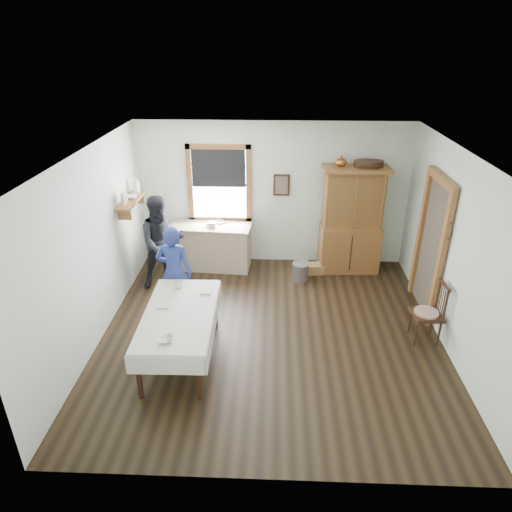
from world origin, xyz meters
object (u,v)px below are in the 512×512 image
work_counter (211,247)px  china_hutch (352,221)px  dining_table (181,335)px  figure_dark (162,245)px  pail (301,272)px  woman_blue (175,275)px  wicker_basket (314,269)px  spindle_chair (427,312)px

work_counter → china_hutch: (2.59, 0.02, 0.56)m
china_hutch → dining_table: 3.87m
dining_table → figure_dark: 2.20m
figure_dark → pail: bearing=-21.6°
woman_blue → china_hutch: bearing=-146.8°
pail → wicker_basket: size_ratio=1.04×
china_hutch → dining_table: (-2.65, -2.75, -0.63)m
work_counter → china_hutch: 2.65m
woman_blue → pail: bearing=-145.4°
dining_table → pail: bearing=52.8°
china_hutch → spindle_chair: 2.40m
work_counter → wicker_basket: (1.95, -0.17, -0.34)m
china_hutch → spindle_chair: size_ratio=2.09×
pail → work_counter: bearing=165.4°
dining_table → spindle_chair: (3.45, 0.55, 0.11)m
dining_table → spindle_chair: 3.50m
wicker_basket → spindle_chair: bearing=-54.3°
work_counter → spindle_chair: spindle_chair is taller
woman_blue → spindle_chair: bearing=175.4°
figure_dark → woman_blue: bearing=-94.5°
woman_blue → figure_dark: figure_dark is taller
dining_table → figure_dark: (-0.69, 2.06, 0.39)m
china_hutch → figure_dark: bearing=-170.8°
spindle_chair → pail: (-1.71, 1.74, -0.31)m
work_counter → dining_table: (-0.06, -2.73, -0.06)m
work_counter → woman_blue: 1.71m
woman_blue → work_counter: bearing=-98.1°
china_hutch → wicker_basket: 1.12m
spindle_chair → wicker_basket: size_ratio=3.00×
spindle_chair → woman_blue: 3.77m
pail → wicker_basket: (0.28, 0.27, -0.07)m
wicker_basket → figure_dark: size_ratio=0.21×
china_hutch → work_counter: bearing=178.0°
woman_blue → figure_dark: (-0.41, 0.98, 0.06)m
china_hutch → woman_blue: china_hutch is taller
spindle_chair → figure_dark: size_ratio=0.62×
wicker_basket → dining_table: bearing=-128.2°
work_counter → spindle_chair: 4.03m
china_hutch → pail: size_ratio=6.05×
dining_table → wicker_basket: (2.01, 2.56, -0.27)m
china_hutch → spindle_chair: bearing=-72.6°
spindle_chair → figure_dark: (-4.14, 1.50, 0.29)m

